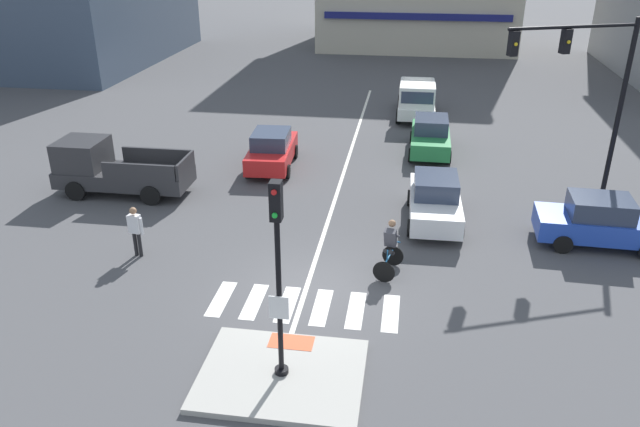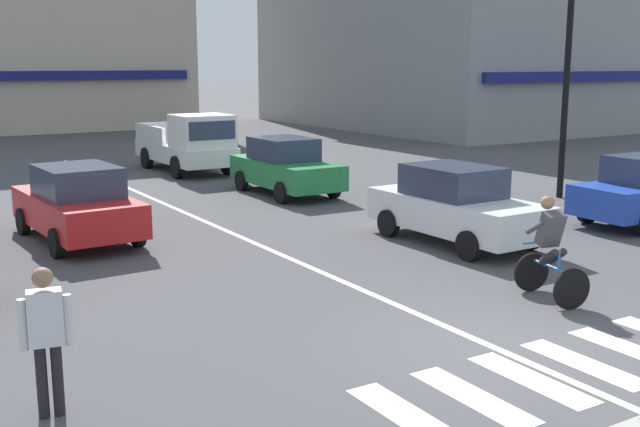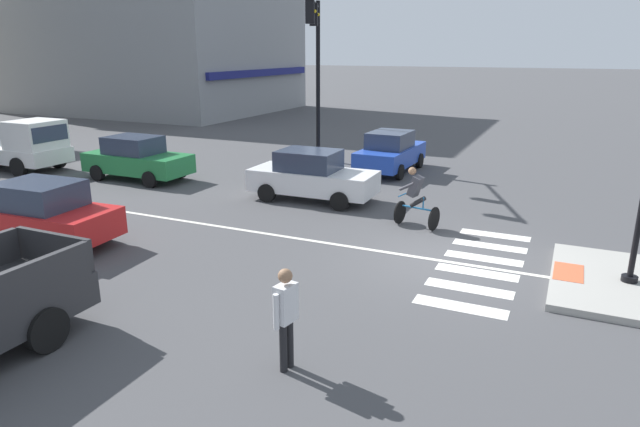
# 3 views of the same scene
# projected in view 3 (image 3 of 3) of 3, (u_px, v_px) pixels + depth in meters

# --- Properties ---
(ground_plane) EXTENTS (300.00, 300.00, 0.00)m
(ground_plane) POSITION_uv_depth(u_px,v_px,m) (444.00, 260.00, 13.02)
(ground_plane) COLOR #474749
(traffic_island) EXTENTS (3.76, 3.01, 0.15)m
(traffic_island) POSITION_uv_depth(u_px,v_px,m) (628.00, 285.00, 11.46)
(traffic_island) COLOR #A3A099
(traffic_island) RESTS_ON ground
(tactile_pad_front) EXTENTS (1.10, 0.60, 0.01)m
(tactile_pad_front) POSITION_uv_depth(u_px,v_px,m) (568.00, 272.00, 11.90)
(tactile_pad_front) COLOR #DB5B38
(tactile_pad_front) RESTS_ON traffic_island
(crosswalk_stripe_a) EXTENTS (0.44, 1.80, 0.01)m
(crosswalk_stripe_a) POSITION_uv_depth(u_px,v_px,m) (460.00, 307.00, 10.63)
(crosswalk_stripe_a) COLOR silver
(crosswalk_stripe_a) RESTS_ON ground
(crosswalk_stripe_b) EXTENTS (0.44, 1.80, 0.01)m
(crosswalk_stripe_b) POSITION_uv_depth(u_px,v_px,m) (469.00, 288.00, 11.45)
(crosswalk_stripe_b) COLOR silver
(crosswalk_stripe_b) RESTS_ON ground
(crosswalk_stripe_c) EXTENTS (0.44, 1.80, 0.01)m
(crosswalk_stripe_c) POSITION_uv_depth(u_px,v_px,m) (477.00, 272.00, 12.27)
(crosswalk_stripe_c) COLOR silver
(crosswalk_stripe_c) RESTS_ON ground
(crosswalk_stripe_d) EXTENTS (0.44, 1.80, 0.01)m
(crosswalk_stripe_d) POSITION_uv_depth(u_px,v_px,m) (484.00, 258.00, 13.09)
(crosswalk_stripe_d) COLOR silver
(crosswalk_stripe_d) RESTS_ON ground
(crosswalk_stripe_e) EXTENTS (0.44, 1.80, 0.01)m
(crosswalk_stripe_e) POSITION_uv_depth(u_px,v_px,m) (490.00, 246.00, 13.91)
(crosswalk_stripe_e) COLOR silver
(crosswalk_stripe_e) RESTS_ON ground
(crosswalk_stripe_f) EXTENTS (0.44, 1.80, 0.01)m
(crosswalk_stripe_f) POSITION_uv_depth(u_px,v_px,m) (495.00, 235.00, 14.74)
(crosswalk_stripe_f) COLOR silver
(crosswalk_stripe_f) RESTS_ON ground
(lane_centre_line) EXTENTS (0.14, 28.00, 0.01)m
(lane_centre_line) POSITION_uv_depth(u_px,v_px,m) (119.00, 211.00, 16.95)
(lane_centre_line) COLOR silver
(lane_centre_line) RESTS_ON ground
(traffic_light_mast) EXTENTS (4.52, 1.95, 6.71)m
(traffic_light_mast) POSITION_uv_depth(u_px,v_px,m) (316.00, 53.00, 22.05)
(traffic_light_mast) COLOR black
(traffic_light_mast) RESTS_ON ground
(building_corner_left) EXTENTS (15.63, 21.43, 14.07)m
(building_corner_left) POSITION_uv_depth(u_px,v_px,m) (147.00, 20.00, 44.12)
(building_corner_left) COLOR gray
(building_corner_left) RESTS_ON ground
(car_blue_cross_right) EXTENTS (4.16, 1.96, 1.64)m
(car_blue_cross_right) POSITION_uv_depth(u_px,v_px,m) (391.00, 152.00, 22.17)
(car_blue_cross_right) COLOR #2347B7
(car_blue_cross_right) RESTS_ON ground
(car_white_eastbound_mid) EXTENTS (1.91, 4.13, 1.64)m
(car_white_eastbound_mid) POSITION_uv_depth(u_px,v_px,m) (312.00, 176.00, 17.97)
(car_white_eastbound_mid) COLOR white
(car_white_eastbound_mid) RESTS_ON ground
(car_green_eastbound_far) EXTENTS (1.87, 4.11, 1.64)m
(car_green_eastbound_far) POSITION_uv_depth(u_px,v_px,m) (137.00, 158.00, 20.84)
(car_green_eastbound_far) COLOR #237A3D
(car_green_eastbound_far) RESTS_ON ground
(car_red_westbound_far) EXTENTS (2.03, 4.19, 1.64)m
(car_red_westbound_far) POSITION_uv_depth(u_px,v_px,m) (38.00, 214.00, 13.81)
(car_red_westbound_far) COLOR red
(car_red_westbound_far) RESTS_ON ground
(pickup_truck_white_eastbound_distant) EXTENTS (2.07, 5.10, 2.08)m
(pickup_truck_white_eastbound_distant) POSITION_uv_depth(u_px,v_px,m) (18.00, 146.00, 22.46)
(pickup_truck_white_eastbound_distant) COLOR white
(pickup_truck_white_eastbound_distant) RESTS_ON ground
(cyclist) EXTENTS (0.87, 1.20, 1.68)m
(cyclist) POSITION_uv_depth(u_px,v_px,m) (415.00, 196.00, 15.21)
(cyclist) COLOR black
(cyclist) RESTS_ON ground
(pedestrian_at_curb_left) EXTENTS (0.54, 0.28, 1.67)m
(pedestrian_at_curb_left) POSITION_uv_depth(u_px,v_px,m) (286.00, 311.00, 8.29)
(pedestrian_at_curb_left) COLOR black
(pedestrian_at_curb_left) RESTS_ON ground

